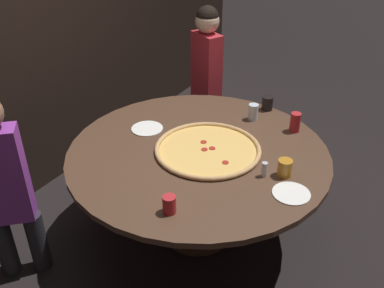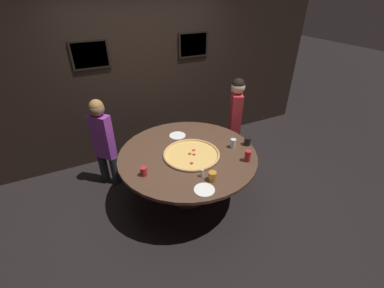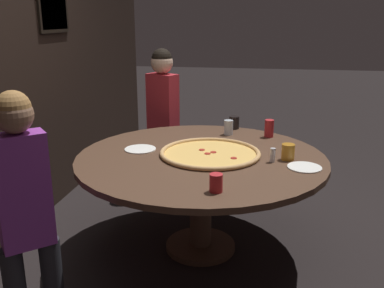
# 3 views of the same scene
# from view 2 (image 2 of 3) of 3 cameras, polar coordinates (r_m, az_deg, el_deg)

# --- Properties ---
(ground_plane) EXTENTS (24.00, 24.00, 0.00)m
(ground_plane) POSITION_cam_2_polar(r_m,az_deg,el_deg) (3.75, -0.88, -11.45)
(ground_plane) COLOR black
(back_wall) EXTENTS (6.40, 0.08, 2.60)m
(back_wall) POSITION_cam_2_polar(r_m,az_deg,el_deg) (4.31, -9.82, 14.31)
(back_wall) COLOR black
(back_wall) RESTS_ON ground_plane
(dining_table) EXTENTS (1.77, 1.77, 0.74)m
(dining_table) POSITION_cam_2_polar(r_m,az_deg,el_deg) (3.35, -0.97, -3.64)
(dining_table) COLOR #4C3323
(dining_table) RESTS_ON ground_plane
(giant_pizza) EXTENTS (0.72, 0.72, 0.03)m
(giant_pizza) POSITION_cam_2_polar(r_m,az_deg,el_deg) (3.25, -0.12, -2.28)
(giant_pizza) COLOR #EAB75B
(giant_pizza) RESTS_ON dining_table
(drink_cup_front_edge) EXTENTS (0.08, 0.08, 0.11)m
(drink_cup_front_edge) POSITION_cam_2_polar(r_m,az_deg,el_deg) (2.95, -10.69, -6.00)
(drink_cup_front_edge) COLOR #B22328
(drink_cup_front_edge) RESTS_ON dining_table
(drink_cup_near_right) EXTENTS (0.07, 0.07, 0.14)m
(drink_cup_near_right) POSITION_cam_2_polar(r_m,az_deg,el_deg) (3.19, 12.27, -2.60)
(drink_cup_near_right) COLOR #B22328
(drink_cup_near_right) RESTS_ON dining_table
(drink_cup_centre_back) EXTENTS (0.09, 0.09, 0.11)m
(drink_cup_centre_back) POSITION_cam_2_polar(r_m,az_deg,el_deg) (3.51, 12.21, 0.62)
(drink_cup_centre_back) COLOR black
(drink_cup_centre_back) RESTS_ON dining_table
(drink_cup_beside_pizza) EXTENTS (0.08, 0.08, 0.12)m
(drink_cup_beside_pizza) POSITION_cam_2_polar(r_m,az_deg,el_deg) (3.42, 9.12, 0.14)
(drink_cup_beside_pizza) COLOR silver
(drink_cup_beside_pizza) RESTS_ON dining_table
(drink_cup_far_left) EXTENTS (0.09, 0.09, 0.11)m
(drink_cup_far_left) POSITION_cam_2_polar(r_m,az_deg,el_deg) (2.84, 4.56, -7.16)
(drink_cup_far_left) COLOR #BC7A23
(drink_cup_far_left) RESTS_ON dining_table
(white_plate_far_back) EXTENTS (0.23, 0.23, 0.01)m
(white_plate_far_back) POSITION_cam_2_polar(r_m,az_deg,el_deg) (3.67, -3.26, 1.89)
(white_plate_far_back) COLOR white
(white_plate_far_back) RESTS_ON dining_table
(white_plate_left_side) EXTENTS (0.22, 0.22, 0.01)m
(white_plate_left_side) POSITION_cam_2_polar(r_m,az_deg,el_deg) (2.74, 2.75, -10.12)
(white_plate_left_side) COLOR white
(white_plate_left_side) RESTS_ON dining_table
(condiment_shaker) EXTENTS (0.04, 0.04, 0.10)m
(condiment_shaker) POSITION_cam_2_polar(r_m,az_deg,el_deg) (2.88, 2.31, -6.48)
(condiment_shaker) COLOR silver
(condiment_shaker) RESTS_ON dining_table
(diner_far_right) EXTENTS (0.31, 0.33, 1.33)m
(diner_far_right) POSITION_cam_2_polar(r_m,az_deg,el_deg) (3.78, -19.18, 1.17)
(diner_far_right) COLOR #232328
(diner_far_right) RESTS_ON ground_plane
(diner_far_left) EXTENTS (0.27, 0.37, 1.41)m
(diner_far_left) POSITION_cam_2_polar(r_m,az_deg,el_deg) (4.17, 9.60, 6.20)
(diner_far_left) COLOR #232328
(diner_far_left) RESTS_ON ground_plane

